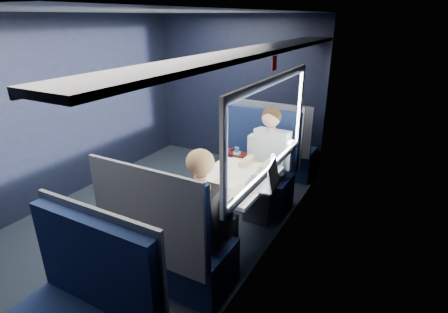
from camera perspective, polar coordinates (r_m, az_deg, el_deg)
The scene contains 12 objects.
ground at distance 4.39m, azimuth -10.54°, elevation -9.52°, with size 2.80×4.20×0.01m, color black.
room_shell at distance 3.82m, azimuth -11.80°, elevation 9.73°, with size 3.00×4.40×2.40m.
table at distance 3.56m, azimuth 1.88°, elevation -4.67°, with size 0.62×1.00×0.74m.
seat_bay_near at distance 4.45m, azimuth 4.67°, elevation -2.49°, with size 1.04×0.62×1.26m.
seat_bay_far at distance 3.14m, azimuth -8.73°, elevation -14.30°, with size 1.04×0.62×1.26m.
seat_row_front at distance 5.25m, azimuth 8.92°, elevation 1.07°, with size 1.04×0.51×1.16m.
man at distance 4.10m, azimuth 7.14°, elevation -0.29°, with size 0.53×0.56×1.32m.
woman at distance 2.96m, azimuth -3.18°, elevation -9.22°, with size 0.53×0.56×1.32m.
papers at distance 3.66m, azimuth 0.96°, elevation -2.48°, with size 0.49×0.70×0.01m, color white.
laptop at distance 3.34m, azimuth 6.92°, elevation -3.82°, with size 0.32×0.39×0.26m.
bottle_small at distance 3.57m, azimuth 7.86°, elevation -1.59°, with size 0.07×0.07×0.24m.
cup at distance 3.78m, azimuth 8.34°, elevation -1.10°, with size 0.08×0.08×0.10m, color white.
Camera 1 is at (2.45, -2.85, 2.26)m, focal length 28.00 mm.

